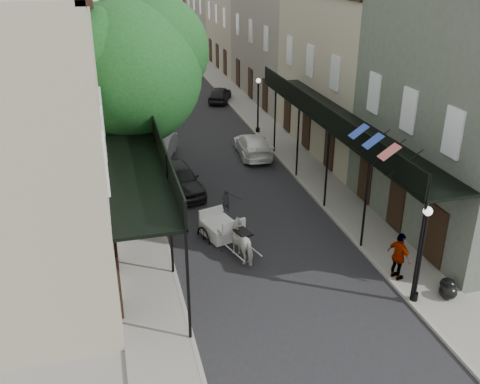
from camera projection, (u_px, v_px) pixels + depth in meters
ground at (287, 288)px, 20.05m from camera, size 140.00×140.00×0.00m
road at (194, 129)px, 37.67m from camera, size 8.00×90.00×0.01m
sidewalk_left at (122, 134)px, 36.50m from camera, size 2.20×90.00×0.12m
sidewalk_right at (262, 123)px, 38.79m from camera, size 2.20×90.00×0.12m
building_row_left at (63, 37)px, 42.35m from camera, size 5.00×80.00×10.50m
building_row_right at (270, 30)px, 46.27m from camera, size 5.00×80.00×10.50m
gallery_left at (135, 138)px, 23.43m from camera, size 2.20×18.05×4.88m
gallery_right at (337, 122)px, 25.61m from camera, size 2.20×18.05×4.88m
tree_near at (138, 67)px, 25.37m from camera, size 7.31×6.80×9.63m
tree_far at (122, 38)px, 37.97m from camera, size 6.45×6.00×8.61m
lamppost_right_near at (421, 253)px, 18.37m from camera, size 0.32×0.32×3.71m
lamppost_left at (156, 187)px, 23.55m from camera, size 0.32×0.32×3.71m
lamppost_right_far at (258, 105)px, 35.99m from camera, size 0.32×0.32×3.71m
horse at (244, 242)px, 21.73m from camera, size 1.28×1.93×1.49m
carriage at (216, 214)px, 23.45m from camera, size 1.94×2.46×2.50m
pedestrian_walking at (169, 204)px, 24.76m from camera, size 0.79×0.62×1.63m
pedestrian_sidewalk_left at (124, 112)px, 37.90m from camera, size 1.39×1.37×1.92m
pedestrian_sidewalk_right at (399, 256)px, 20.04m from camera, size 0.77×1.21×1.91m
car_left_near at (179, 179)px, 27.65m from camera, size 2.50×4.73×1.53m
car_left_mid at (159, 148)px, 31.99m from camera, size 2.85×4.62×1.44m
car_left_far at (135, 101)px, 42.16m from camera, size 3.36×5.16×1.32m
car_right_near at (253, 145)px, 32.70m from camera, size 2.13×4.63×1.31m
car_right_far at (220, 94)px, 44.25m from camera, size 2.84×4.03×1.27m
trash_bags at (448, 289)px, 19.35m from camera, size 0.91×1.06×0.56m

